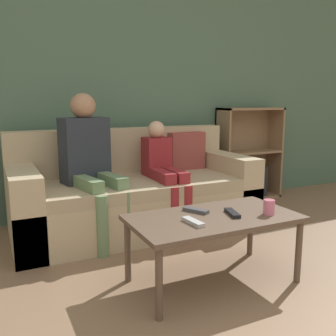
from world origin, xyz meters
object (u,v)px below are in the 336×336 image
at_px(bookshelf, 245,165).
at_px(tv_remote_1, 193,222).
at_px(coffee_table, 214,223).
at_px(tv_remote_0, 196,210).
at_px(cup_near, 269,207).
at_px(couch, 135,195).
at_px(person_adult, 89,156).
at_px(person_child, 164,169).
at_px(tv_remote_2, 232,213).

relative_size(bookshelf, tv_remote_1, 5.99).
height_order(coffee_table, tv_remote_0, tv_remote_0).
xyz_separation_m(cup_near, tv_remote_1, (-0.51, 0.05, -0.04)).
height_order(couch, bookshelf, bookshelf).
distance_m(bookshelf, tv_remote_0, 2.10).
xyz_separation_m(cup_near, tv_remote_0, (-0.38, 0.24, -0.04)).
bearing_deg(coffee_table, person_adult, 114.18).
relative_size(coffee_table, person_adult, 0.87).
bearing_deg(person_adult, person_child, -17.21).
xyz_separation_m(coffee_table, cup_near, (0.32, -0.12, 0.09)).
bearing_deg(tv_remote_2, person_child, 103.78).
distance_m(coffee_table, cup_near, 0.36).
xyz_separation_m(coffee_table, person_child, (0.14, 1.02, 0.15)).
height_order(bookshelf, tv_remote_2, bookshelf).
bearing_deg(coffee_table, person_child, 82.14).
relative_size(tv_remote_0, tv_remote_1, 0.99).
bearing_deg(person_child, tv_remote_2, -90.57).
distance_m(coffee_table, tv_remote_2, 0.13).
distance_m(tv_remote_1, tv_remote_2, 0.30).
xyz_separation_m(bookshelf, person_adult, (-1.92, -0.51, 0.30)).
xyz_separation_m(coffee_table, tv_remote_0, (-0.06, 0.12, 0.05)).
relative_size(cup_near, tv_remote_1, 0.53).
distance_m(bookshelf, cup_near, 2.04).
xyz_separation_m(coffee_table, person_adult, (-0.49, 1.08, 0.30)).
bearing_deg(coffee_table, tv_remote_1, -158.31).
distance_m(person_adult, cup_near, 1.47).
relative_size(couch, cup_near, 22.30).
bearing_deg(couch, tv_remote_2, -81.27).
bearing_deg(tv_remote_1, tv_remote_0, 50.88).
relative_size(coffee_table, person_child, 1.09).
relative_size(couch, tv_remote_1, 11.89).
bearing_deg(person_child, couch, 145.40).
bearing_deg(cup_near, bookshelf, 56.86).
bearing_deg(couch, coffee_table, -86.65).
height_order(person_adult, tv_remote_2, person_adult).
xyz_separation_m(person_adult, person_child, (0.63, -0.06, -0.15)).
relative_size(cup_near, tv_remote_0, 0.54).
height_order(bookshelf, person_adult, person_adult).
bearing_deg(tv_remote_1, cup_near, -10.95).
distance_m(couch, cup_near, 1.36).
distance_m(cup_near, tv_remote_1, 0.51).
xyz_separation_m(bookshelf, cup_near, (-1.12, -1.71, 0.09)).
bearing_deg(tv_remote_0, bookshelf, 15.73).
height_order(couch, person_child, person_child).
bearing_deg(tv_remote_0, person_child, 48.76).
xyz_separation_m(couch, coffee_table, (0.07, -1.16, 0.09)).
bearing_deg(bookshelf, tv_remote_1, -134.36).
bearing_deg(coffee_table, tv_remote_0, 116.92).
relative_size(cup_near, tv_remote_2, 0.52).
xyz_separation_m(couch, person_adult, (-0.42, -0.08, 0.39)).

